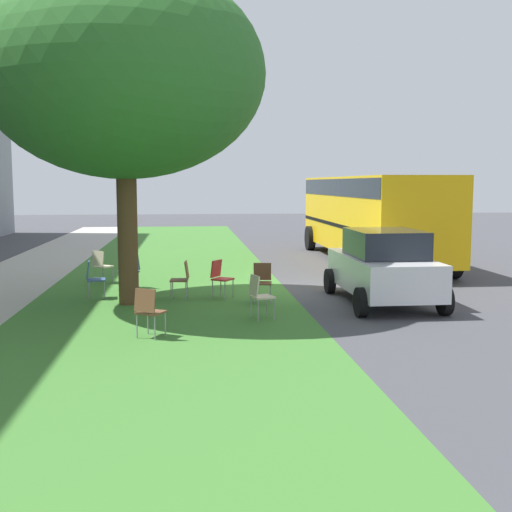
% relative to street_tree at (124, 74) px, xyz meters
% --- Properties ---
extents(ground, '(80.00, 80.00, 0.00)m').
position_rel_street_tree_xyz_m(ground, '(1.48, -3.98, -4.98)').
color(ground, '#424247').
extents(grass_verge, '(48.00, 6.00, 0.01)m').
position_rel_street_tree_xyz_m(grass_verge, '(1.48, -0.78, -4.98)').
color(grass_verge, '#3D752D').
rests_on(grass_verge, ground).
extents(street_tree, '(6.08, 6.08, 7.24)m').
position_rel_street_tree_xyz_m(street_tree, '(0.00, 0.00, 0.00)').
color(street_tree, brown).
rests_on(street_tree, ground).
extents(chair_0, '(0.45, 0.46, 0.88)m').
position_rel_street_tree_xyz_m(chair_0, '(0.47, -1.18, -4.46)').
color(chair_0, brown).
rests_on(chair_0, ground).
extents(chair_1, '(0.52, 0.52, 0.88)m').
position_rel_street_tree_xyz_m(chair_1, '(-1.90, -2.69, -4.46)').
color(chair_1, beige).
rests_on(chair_1, ground).
extents(chair_2, '(0.47, 0.47, 0.88)m').
position_rel_street_tree_xyz_m(chair_2, '(-0.11, -2.97, -4.46)').
color(chair_2, brown).
rests_on(chair_2, ground).
extents(chair_3, '(0.46, 0.46, 0.88)m').
position_rel_street_tree_xyz_m(chair_3, '(0.74, 0.88, -4.46)').
color(chair_3, '#335184').
rests_on(chair_3, ground).
extents(chair_4, '(0.58, 0.58, 0.88)m').
position_rel_street_tree_xyz_m(chair_4, '(0.55, -2.06, -4.46)').
color(chair_4, '#B7332D').
rests_on(chair_4, ground).
extents(chair_5, '(0.57, 0.57, 0.88)m').
position_rel_street_tree_xyz_m(chair_5, '(-3.24, -0.63, -4.46)').
color(chair_5, brown).
rests_on(chair_5, ground).
extents(chair_6, '(0.58, 0.58, 0.88)m').
position_rel_street_tree_xyz_m(chair_6, '(3.08, 1.01, -4.46)').
color(chair_6, beige).
rests_on(chair_6, ground).
extents(chair_7, '(0.58, 0.59, 0.88)m').
position_rel_street_tree_xyz_m(chair_7, '(2.11, 0.13, -4.46)').
color(chair_7, '#335184').
rests_on(chair_7, ground).
extents(parked_car, '(3.70, 1.92, 1.65)m').
position_rel_street_tree_xyz_m(parked_car, '(-0.57, -5.61, -4.15)').
color(parked_car, silver).
rests_on(parked_car, ground).
extents(school_bus, '(10.40, 2.80, 2.88)m').
position_rel_street_tree_xyz_m(school_bus, '(6.88, -7.47, -3.22)').
color(school_bus, yellow).
rests_on(school_bus, ground).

